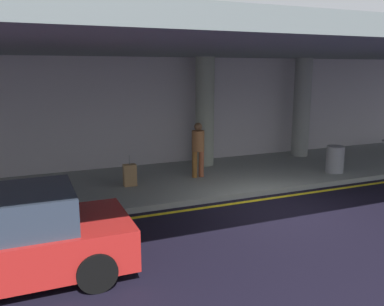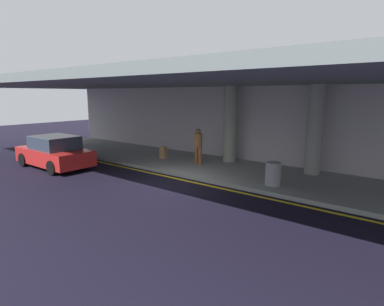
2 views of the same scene
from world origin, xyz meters
name	(u,v)px [view 1 (image 1 of 2)]	position (x,y,z in m)	size (l,w,h in m)	color
ground_plane	(277,208)	(0.00, 0.00, 0.00)	(60.00, 60.00, 0.00)	black
sidewalk	(221,176)	(0.00, 3.10, 0.07)	(26.00, 4.20, 0.15)	gray
lane_stripe_yellow	(261,200)	(0.00, 0.73, 0.00)	(26.00, 0.14, 0.01)	yellow
support_column_far_left	(205,112)	(0.00, 4.41, 1.97)	(0.64, 0.64, 3.65)	gray
support_column_left_mid	(302,108)	(4.00, 4.41, 1.97)	(0.64, 0.64, 3.65)	gray
ceiling_overhang	(231,50)	(0.00, 2.60, 3.95)	(28.00, 13.20, 0.30)	slate
terminal_back_wall	(194,112)	(0.00, 5.35, 1.90)	(26.00, 0.30, 3.80)	#B6B0B5
car_red	(3,241)	(-6.11, -1.28, 0.71)	(4.10, 1.92, 1.50)	#B1211E
traveler_with_luggage	(198,146)	(-0.86, 2.99, 1.11)	(0.38, 0.38, 1.68)	brown
suitcase_upright_primary	(130,175)	(-3.02, 2.86, 0.46)	(0.36, 0.22, 0.90)	#9A7549
trash_bin_steel	(335,159)	(3.42, 1.84, 0.57)	(0.56, 0.56, 0.85)	gray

